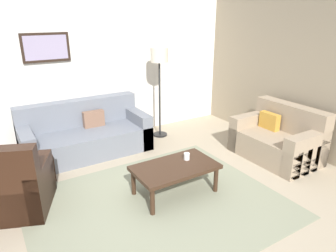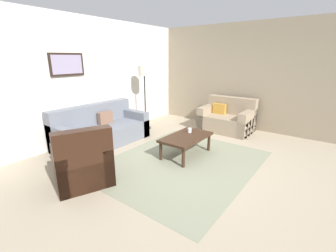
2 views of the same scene
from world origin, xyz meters
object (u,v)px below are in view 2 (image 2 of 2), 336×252
object	(u,v)px
ottoman	(75,154)
framed_artwork	(67,64)
couch_loveseat	(227,119)
lamp_standing	(144,77)
coffee_table	(186,138)
armchair_leather	(83,166)
cup	(190,130)
couch_main	(100,131)

from	to	relation	value
ottoman	framed_artwork	xyz separation A→B (m)	(0.60, 0.95, 1.57)
couch_loveseat	lamp_standing	xyz separation A→B (m)	(-1.22, 1.88, 1.11)
coffee_table	armchair_leather	bearing A→B (deg)	160.59
cup	lamp_standing	distance (m)	2.17
couch_main	couch_loveseat	xyz separation A→B (m)	(2.71, -1.92, 0.01)
armchair_leather	cup	xyz separation A→B (m)	(2.13, -0.60, 0.15)
couch_main	cup	bearing A→B (deg)	-65.86
armchair_leather	coffee_table	distance (m)	2.01
couch_loveseat	armchair_leather	distance (m)	4.04
coffee_table	framed_artwork	size ratio (longest dim) A/B	1.46
coffee_table	framed_artwork	bearing A→B (deg)	112.32
couch_loveseat	armchair_leather	xyz separation A→B (m)	(-3.99, 0.64, 0.01)
armchair_leather	lamp_standing	xyz separation A→B (m)	(2.77, 1.24, 1.10)
cup	lamp_standing	world-z (taller)	lamp_standing
ottoman	lamp_standing	world-z (taller)	lamp_standing
lamp_standing	framed_artwork	bearing A→B (deg)	165.69
cup	framed_artwork	bearing A→B (deg)	117.65
cup	coffee_table	bearing A→B (deg)	-163.48
armchair_leather	framed_artwork	size ratio (longest dim) A/B	1.39
couch_main	coffee_table	xyz separation A→B (m)	(0.61, -1.95, 0.06)
armchair_leather	lamp_standing	bearing A→B (deg)	24.09
armchair_leather	couch_loveseat	bearing A→B (deg)	-9.13
armchair_leather	cup	bearing A→B (deg)	-15.70
ottoman	lamp_standing	bearing A→B (deg)	10.92
ottoman	coffee_table	bearing A→B (deg)	-42.21
lamp_standing	cup	bearing A→B (deg)	-109.36
ottoman	cup	distance (m)	2.28
armchair_leather	cup	size ratio (longest dim) A/B	11.23
couch_main	lamp_standing	size ratio (longest dim) A/B	1.22
ottoman	coffee_table	distance (m)	2.14
couch_loveseat	cup	xyz separation A→B (m)	(-1.86, 0.04, 0.16)
couch_loveseat	lamp_standing	world-z (taller)	lamp_standing
couch_main	ottoman	xyz separation A→B (m)	(-0.97, -0.52, -0.09)
cup	lamp_standing	size ratio (longest dim) A/B	0.05
coffee_table	couch_main	bearing A→B (deg)	107.34
lamp_standing	coffee_table	bearing A→B (deg)	-114.75
armchair_leather	ottoman	world-z (taller)	armchair_leather
couch_loveseat	coffee_table	world-z (taller)	couch_loveseat
cup	lamp_standing	bearing A→B (deg)	70.64
coffee_table	lamp_standing	distance (m)	2.35
coffee_table	cup	size ratio (longest dim) A/B	11.83
framed_artwork	ottoman	bearing A→B (deg)	-122.41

